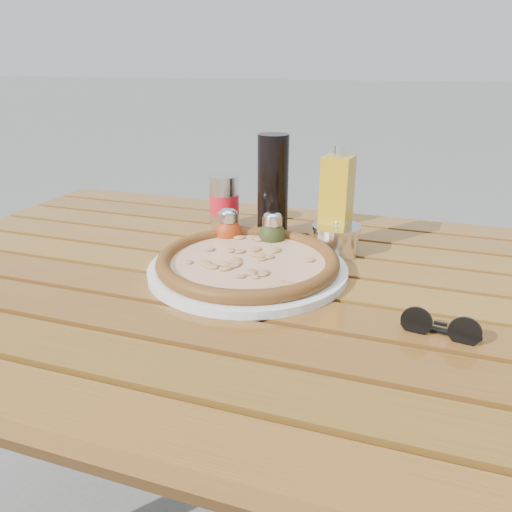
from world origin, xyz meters
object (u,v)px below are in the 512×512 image
(olive_oil_cruet, at_px, (336,204))
(sunglasses, at_px, (440,327))
(table, at_px, (252,313))
(parmesan_tin, at_px, (336,239))
(pizza, at_px, (248,261))
(oregano_shaker, at_px, (272,232))
(dark_bottle, at_px, (273,187))
(plate, at_px, (248,269))
(pepper_shaker, at_px, (228,228))
(soda_can, at_px, (224,202))

(olive_oil_cruet, height_order, sunglasses, olive_oil_cruet)
(table, bearing_deg, parmesan_tin, 52.43)
(sunglasses, bearing_deg, pizza, 167.44)
(oregano_shaker, xyz_separation_m, parmesan_tin, (0.13, 0.02, -0.01))
(pizza, distance_m, oregano_shaker, 0.13)
(dark_bottle, xyz_separation_m, parmesan_tin, (0.15, -0.06, -0.08))
(plate, height_order, dark_bottle, dark_bottle)
(table, height_order, pepper_shaker, pepper_shaker)
(dark_bottle, xyz_separation_m, sunglasses, (0.35, -0.33, -0.09))
(table, bearing_deg, olive_oil_cruet, 57.90)
(parmesan_tin, bearing_deg, table, -127.57)
(plate, height_order, parmesan_tin, parmesan_tin)
(oregano_shaker, distance_m, dark_bottle, 0.11)
(plate, relative_size, parmesan_tin, 3.05)
(soda_can, xyz_separation_m, olive_oil_cruet, (0.27, -0.06, 0.04))
(table, distance_m, soda_can, 0.32)
(plate, relative_size, dark_bottle, 1.64)
(pepper_shaker, xyz_separation_m, parmesan_tin, (0.22, 0.03, -0.01))
(olive_oil_cruet, bearing_deg, plate, -126.21)
(plate, distance_m, sunglasses, 0.35)
(olive_oil_cruet, relative_size, sunglasses, 1.89)
(pepper_shaker, distance_m, oregano_shaker, 0.09)
(dark_bottle, bearing_deg, olive_oil_cruet, -15.02)
(soda_can, bearing_deg, dark_bottle, -11.68)
(oregano_shaker, bearing_deg, soda_can, 144.03)
(oregano_shaker, relative_size, sunglasses, 0.74)
(pepper_shaker, bearing_deg, pizza, -54.18)
(dark_bottle, relative_size, olive_oil_cruet, 1.05)
(table, bearing_deg, soda_can, 122.24)
(pepper_shaker, distance_m, dark_bottle, 0.13)
(olive_oil_cruet, distance_m, parmesan_tin, 0.07)
(sunglasses, bearing_deg, pepper_shaker, 157.86)
(pepper_shaker, height_order, sunglasses, pepper_shaker)
(pepper_shaker, height_order, dark_bottle, dark_bottle)
(table, height_order, dark_bottle, dark_bottle)
(pizza, xyz_separation_m, oregano_shaker, (0.01, 0.13, 0.02))
(dark_bottle, distance_m, sunglasses, 0.49)
(soda_can, bearing_deg, sunglasses, -37.39)
(table, distance_m, sunglasses, 0.35)
(table, xyz_separation_m, soda_can, (-0.15, 0.24, 0.13))
(pizza, relative_size, parmesan_tin, 3.14)
(dark_bottle, distance_m, parmesan_tin, 0.18)
(pizza, relative_size, pepper_shaker, 4.51)
(oregano_shaker, bearing_deg, dark_bottle, 106.93)
(olive_oil_cruet, bearing_deg, soda_can, 166.52)
(dark_bottle, height_order, sunglasses, dark_bottle)
(pizza, relative_size, dark_bottle, 1.68)
(soda_can, bearing_deg, table, -57.76)
(oregano_shaker, bearing_deg, parmesan_tin, 9.17)
(plate, height_order, sunglasses, sunglasses)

